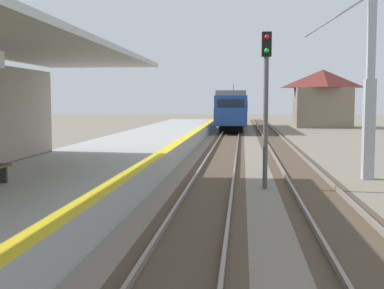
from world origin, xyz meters
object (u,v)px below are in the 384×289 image
(rail_signal_post, at_px, (266,93))
(distant_trackside_house, at_px, (322,97))
(approaching_train, at_px, (233,108))
(catenary_pylon_far_side, at_px, (362,83))

(rail_signal_post, xyz_separation_m, distant_trackside_house, (8.04, 40.21, 0.14))
(distant_trackside_house, bearing_deg, rail_signal_post, -101.31)
(approaching_train, height_order, rail_signal_post, rail_signal_post)
(approaching_train, height_order, catenary_pylon_far_side, catenary_pylon_far_side)
(catenary_pylon_far_side, height_order, distant_trackside_house, catenary_pylon_far_side)
(rail_signal_post, height_order, catenary_pylon_far_side, catenary_pylon_far_side)
(approaching_train, distance_m, rail_signal_post, 35.69)
(catenary_pylon_far_side, bearing_deg, rail_signal_post, -146.04)
(rail_signal_post, relative_size, catenary_pylon_far_side, 0.69)
(catenary_pylon_far_side, xyz_separation_m, distant_trackside_house, (4.41, 37.76, -0.27))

